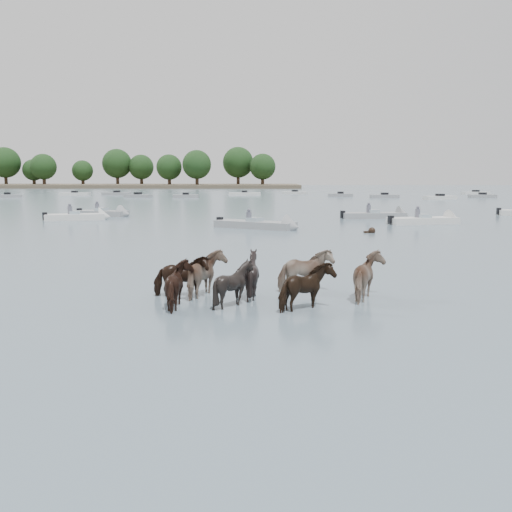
{
  "coord_description": "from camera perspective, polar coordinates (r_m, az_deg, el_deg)",
  "views": [
    {
      "loc": [
        0.81,
        -14.25,
        3.46
      ],
      "look_at": [
        0.44,
        1.39,
        1.1
      ],
      "focal_mm": 37.26,
      "sensor_mm": 36.0,
      "label": 1
    }
  ],
  "objects": [
    {
      "name": "treeline",
      "position": [
        178.19,
        -20.25,
        9.05
      ],
      "size": [
        148.58,
        21.46,
        12.5
      ],
      "color": "#382619",
      "rests_on": "ground"
    },
    {
      "name": "motorboat_f",
      "position": [
        48.25,
        -15.46,
        4.41
      ],
      "size": [
        5.22,
        2.76,
        1.92
      ],
      "rotation": [
        0.0,
        0.0,
        -0.25
      ],
      "color": "gray",
      "rests_on": "ground"
    },
    {
      "name": "pony_herd",
      "position": [
        14.97,
        0.29,
        -2.56
      ],
      "size": [
        6.97,
        3.77,
        1.46
      ],
      "color": "black",
      "rests_on": "ground"
    },
    {
      "name": "motorboat_c",
      "position": [
        45.48,
        13.42,
        4.25
      ],
      "size": [
        5.9,
        2.28,
        1.92
      ],
      "rotation": [
        0.0,
        0.0,
        0.12
      ],
      "color": "gray",
      "rests_on": "ground"
    },
    {
      "name": "distant_flotilla",
      "position": [
        92.23,
        0.43,
        6.57
      ],
      "size": [
        106.84,
        25.96,
        0.93
      ],
      "color": "silver",
      "rests_on": "ground"
    },
    {
      "name": "ground",
      "position": [
        14.69,
        -1.86,
        -5.05
      ],
      "size": [
        400.0,
        400.0,
        0.0
      ],
      "primitive_type": "plane",
      "color": "#4C5F6D",
      "rests_on": "ground"
    },
    {
      "name": "shoreline",
      "position": [
        178.89,
        -22.14,
        6.99
      ],
      "size": [
        160.0,
        30.0,
        1.0
      ],
      "primitive_type": "cube",
      "color": "#4C4233",
      "rests_on": "ground"
    },
    {
      "name": "motorboat_b",
      "position": [
        35.32,
        1.01,
        3.31
      ],
      "size": [
        6.09,
        4.23,
        1.92
      ],
      "rotation": [
        0.0,
        0.0,
        -0.48
      ],
      "color": "gray",
      "rests_on": "ground"
    },
    {
      "name": "motorboat_d",
      "position": [
        41.22,
        18.4,
        3.63
      ],
      "size": [
        5.81,
        2.94,
        1.92
      ],
      "rotation": [
        0.0,
        0.0,
        0.25
      ],
      "color": "silver",
      "rests_on": "ground"
    },
    {
      "name": "swimming_pony",
      "position": [
        33.53,
        12.25,
        2.62
      ],
      "size": [
        0.72,
        0.44,
        0.44
      ],
      "color": "black",
      "rests_on": "ground"
    },
    {
      "name": "motorboat_a",
      "position": [
        44.87,
        -17.89,
        4.02
      ],
      "size": [
        5.23,
        2.97,
        1.92
      ],
      "rotation": [
        0.0,
        0.0,
        0.29
      ],
      "color": "silver",
      "rests_on": "ground"
    }
  ]
}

